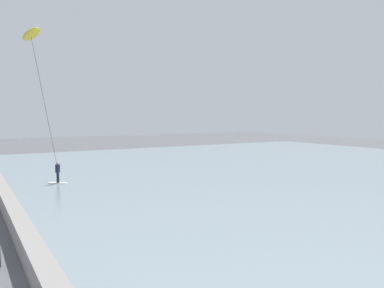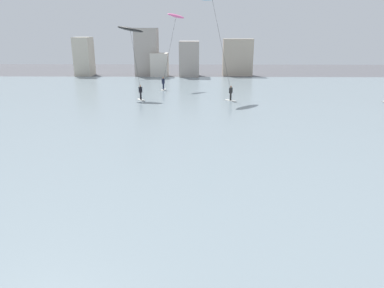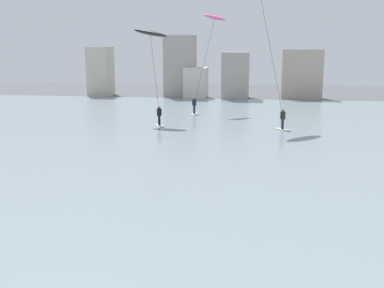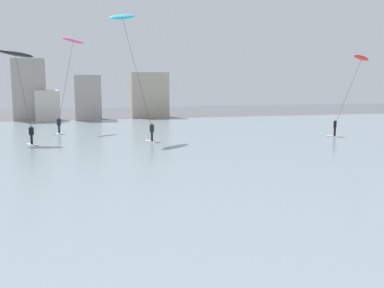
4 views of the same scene
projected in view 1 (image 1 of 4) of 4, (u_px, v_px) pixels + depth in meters
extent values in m
cube|color=gray|center=(40.00, 267.00, 12.13)|extent=(60.00, 0.70, 0.85)
cube|color=silver|center=(58.00, 183.00, 28.73)|extent=(1.22, 1.37, 0.06)
cylinder|color=#191E33|center=(58.00, 178.00, 28.69)|extent=(0.20, 0.20, 0.78)
cube|color=#191E33|center=(58.00, 169.00, 28.64)|extent=(0.40, 0.38, 0.60)
sphere|color=beige|center=(58.00, 163.00, 28.61)|extent=(0.20, 0.20, 0.20)
cylinder|color=#333333|center=(45.00, 106.00, 27.20)|extent=(1.49, 1.83, 9.42)
ellipsoid|color=yellow|center=(31.00, 34.00, 25.75)|extent=(3.12, 1.24, 0.84)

